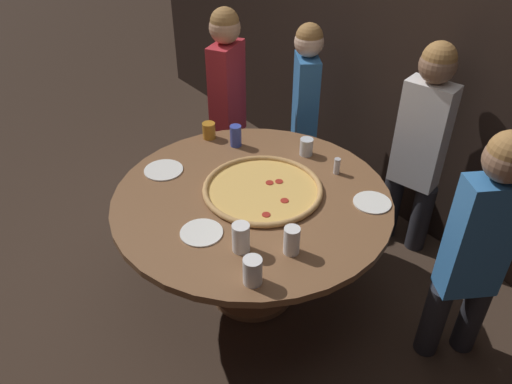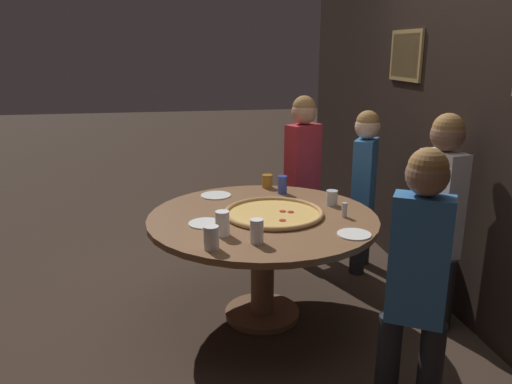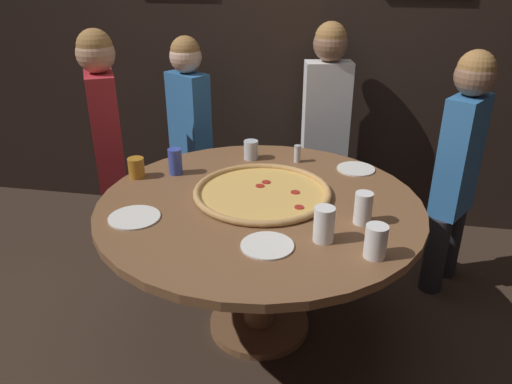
# 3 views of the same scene
# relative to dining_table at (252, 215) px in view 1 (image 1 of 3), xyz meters

# --- Properties ---
(ground_plane) EXTENTS (24.00, 24.00, 0.00)m
(ground_plane) POSITION_rel_dining_table_xyz_m (0.00, 0.00, -0.60)
(ground_plane) COLOR #38281E
(back_wall) EXTENTS (6.40, 0.08, 2.60)m
(back_wall) POSITION_rel_dining_table_xyz_m (0.00, 1.36, 0.70)
(back_wall) COLOR black
(back_wall) RESTS_ON ground_plane
(dining_table) EXTENTS (1.52, 1.52, 0.74)m
(dining_table) POSITION_rel_dining_table_xyz_m (0.00, 0.00, 0.00)
(dining_table) COLOR brown
(dining_table) RESTS_ON ground_plane
(giant_pizza) EXTENTS (0.67, 0.67, 0.03)m
(giant_pizza) POSITION_rel_dining_table_xyz_m (-0.00, 0.07, 0.15)
(giant_pizza) COLOR #EAB75B
(giant_pizza) RESTS_ON dining_table
(drink_cup_near_left) EXTENTS (0.08, 0.08, 0.11)m
(drink_cup_near_left) POSITION_rel_dining_table_xyz_m (-0.14, 0.52, 0.19)
(drink_cup_near_left) COLOR silver
(drink_cup_near_left) RESTS_ON dining_table
(drink_cup_beside_pizza) EXTENTS (0.08, 0.08, 0.10)m
(drink_cup_beside_pizza) POSITION_rel_dining_table_xyz_m (-0.67, 0.16, 0.19)
(drink_cup_beside_pizza) COLOR #BC7A23
(drink_cup_beside_pizza) RESTS_ON dining_table
(drink_cup_centre_back) EXTENTS (0.08, 0.08, 0.15)m
(drink_cup_centre_back) POSITION_rel_dining_table_xyz_m (0.31, -0.30, 0.21)
(drink_cup_centre_back) COLOR white
(drink_cup_centre_back) RESTS_ON dining_table
(drink_cup_far_left) EXTENTS (0.08, 0.08, 0.14)m
(drink_cup_far_left) POSITION_rel_dining_table_xyz_m (0.47, -0.12, 0.21)
(drink_cup_far_left) COLOR white
(drink_cup_far_left) RESTS_ON dining_table
(drink_cup_far_right) EXTENTS (0.07, 0.07, 0.14)m
(drink_cup_far_right) POSITION_rel_dining_table_xyz_m (-0.49, 0.25, 0.21)
(drink_cup_far_right) COLOR #384CB7
(drink_cup_far_right) RESTS_ON dining_table
(drink_cup_near_right) EXTENTS (0.09, 0.09, 0.13)m
(drink_cup_near_right) POSITION_rel_dining_table_xyz_m (0.51, -0.38, 0.20)
(drink_cup_near_right) COLOR white
(drink_cup_near_right) RESTS_ON dining_table
(white_plate_near_front) EXTENTS (0.23, 0.23, 0.01)m
(white_plate_near_front) POSITION_rel_dining_table_xyz_m (-0.51, -0.26, 0.14)
(white_plate_near_front) COLOR white
(white_plate_near_front) RESTS_ON dining_table
(white_plate_left_side) EXTENTS (0.20, 0.20, 0.01)m
(white_plate_left_side) POSITION_rel_dining_table_xyz_m (0.44, 0.47, 0.14)
(white_plate_left_side) COLOR white
(white_plate_left_side) RESTS_ON dining_table
(white_plate_beside_cup) EXTENTS (0.21, 0.21, 0.01)m
(white_plate_beside_cup) POSITION_rel_dining_table_xyz_m (0.10, -0.39, 0.14)
(white_plate_beside_cup) COLOR white
(white_plate_beside_cup) RESTS_ON dining_table
(condiment_shaker) EXTENTS (0.04, 0.04, 0.10)m
(condiment_shaker) POSITION_rel_dining_table_xyz_m (0.12, 0.52, 0.19)
(condiment_shaker) COLOR silver
(condiment_shaker) RESTS_ON dining_table
(diner_side_left) EXTENTS (0.35, 0.29, 1.34)m
(diner_side_left) POSITION_rel_dining_table_xyz_m (-0.64, 0.96, 0.16)
(diner_side_left) COLOR #232328
(diner_side_left) RESTS_ON ground_plane
(diner_far_left) EXTENTS (0.28, 0.36, 1.37)m
(diner_far_left) POSITION_rel_dining_table_xyz_m (0.99, 0.60, 0.17)
(diner_far_left) COLOR #232328
(diner_far_left) RESTS_ON ground_plane
(diner_centre_back) EXTENTS (0.37, 0.22, 1.42)m
(diner_centre_back) POSITION_rel_dining_table_xyz_m (0.24, 1.13, 0.20)
(diner_centre_back) COLOR #232328
(diner_centre_back) RESTS_ON ground_plane
(diner_side_right) EXTENTS (0.28, 0.37, 1.43)m
(diner_side_right) POSITION_rel_dining_table_xyz_m (-1.02, 0.55, 0.21)
(diner_side_right) COLOR #232328
(diner_side_right) RESTS_ON ground_plane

